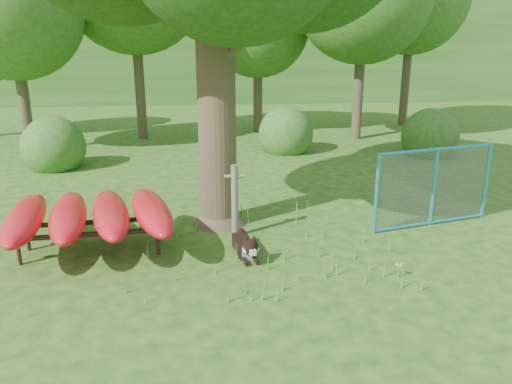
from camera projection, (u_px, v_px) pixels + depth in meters
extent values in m
plane|color=#224B0F|center=(251.00, 275.00, 7.85)|extent=(80.00, 80.00, 0.00)
cylinder|color=#3E3322|center=(216.00, 79.00, 9.28)|extent=(0.85, 0.85, 5.71)
cone|color=#3E3322|center=(219.00, 210.00, 10.02)|extent=(1.28, 1.28, 0.57)
cylinder|color=#3E3322|center=(252.00, 34.00, 8.99)|extent=(1.63, 0.46, 1.22)
cylinder|color=#3E3322|center=(186.00, 8.00, 9.17)|extent=(1.14, 1.02, 1.17)
cylinder|color=#615848|center=(235.00, 201.00, 9.23)|extent=(0.13, 0.13, 1.38)
cylinder|color=#615848|center=(234.00, 176.00, 9.10)|extent=(0.37, 0.07, 0.07)
cylinder|color=black|center=(19.00, 253.00, 8.16)|extent=(0.07, 0.07, 0.43)
cylinder|color=black|center=(158.00, 243.00, 8.55)|extent=(0.07, 0.07, 0.43)
cylinder|color=black|center=(28.00, 239.00, 8.73)|extent=(0.07, 0.07, 0.43)
cylinder|color=black|center=(158.00, 230.00, 9.12)|extent=(0.07, 0.07, 0.43)
cube|color=black|center=(89.00, 235.00, 8.29)|extent=(2.59, 0.28, 0.07)
cube|color=black|center=(93.00, 222.00, 8.86)|extent=(2.59, 0.28, 0.07)
ellipsoid|color=red|center=(25.00, 219.00, 8.32)|extent=(0.99, 2.65, 0.41)
ellipsoid|color=red|center=(68.00, 216.00, 8.44)|extent=(1.08, 2.66, 0.41)
ellipsoid|color=red|center=(110.00, 214.00, 8.56)|extent=(1.16, 2.66, 0.41)
ellipsoid|color=red|center=(151.00, 211.00, 8.69)|extent=(1.24, 2.66, 0.41)
cube|color=black|center=(243.00, 246.00, 8.67)|extent=(0.37, 0.73, 0.24)
cube|color=beige|center=(248.00, 253.00, 8.40)|extent=(0.24, 0.17, 0.22)
sphere|color=black|center=(250.00, 247.00, 8.18)|extent=(0.26, 0.26, 0.26)
cube|color=beige|center=(252.00, 252.00, 8.08)|extent=(0.12, 0.15, 0.09)
sphere|color=beige|center=(246.00, 250.00, 8.15)|extent=(0.12, 0.12, 0.12)
sphere|color=beige|center=(255.00, 249.00, 8.19)|extent=(0.12, 0.12, 0.12)
cone|color=black|center=(246.00, 238.00, 8.16)|extent=(0.09, 0.11, 0.12)
cone|color=black|center=(254.00, 237.00, 8.19)|extent=(0.12, 0.13, 0.12)
cylinder|color=black|center=(245.00, 261.00, 8.25)|extent=(0.12, 0.31, 0.07)
cylinder|color=black|center=(255.00, 259.00, 8.30)|extent=(0.12, 0.31, 0.07)
sphere|color=black|center=(241.00, 232.00, 9.01)|extent=(0.16, 0.16, 0.16)
torus|color=blue|center=(249.00, 248.00, 8.27)|extent=(0.26, 0.11, 0.25)
cylinder|color=#2A97C5|center=(377.00, 194.00, 9.33)|extent=(0.09, 0.09, 1.58)
cylinder|color=#2A97C5|center=(434.00, 187.00, 9.78)|extent=(0.09, 0.09, 1.58)
cylinder|color=#2A97C5|center=(486.00, 181.00, 10.22)|extent=(0.09, 0.09, 1.58)
cylinder|color=#2A97C5|center=(438.00, 149.00, 9.56)|extent=(2.56, 0.73, 0.06)
cylinder|color=#2A97C5|center=(430.00, 223.00, 9.99)|extent=(2.56, 0.73, 0.06)
plane|color=slate|center=(434.00, 187.00, 9.78)|extent=(2.55, 0.67, 2.63)
cylinder|color=#5A9531|center=(398.00, 271.00, 7.75)|extent=(0.02, 0.02, 0.21)
sphere|color=yellow|center=(399.00, 265.00, 7.72)|extent=(0.04, 0.04, 0.04)
sphere|color=yellow|center=(402.00, 264.00, 7.72)|extent=(0.04, 0.04, 0.04)
sphere|color=yellow|center=(397.00, 264.00, 7.76)|extent=(0.04, 0.04, 0.04)
sphere|color=yellow|center=(400.00, 266.00, 7.68)|extent=(0.04, 0.04, 0.04)
sphere|color=yellow|center=(398.00, 265.00, 7.70)|extent=(0.04, 0.04, 0.04)
cylinder|color=#3E3322|center=(22.00, 87.00, 16.12)|extent=(0.36, 0.36, 4.20)
sphere|color=#2B5E1E|center=(12.00, 8.00, 15.42)|extent=(4.40, 4.40, 4.40)
cylinder|color=#3E3322|center=(139.00, 67.00, 18.22)|extent=(0.36, 0.36, 5.25)
cylinder|color=#3E3322|center=(258.00, 83.00, 19.82)|extent=(0.36, 0.36, 3.85)
sphere|color=#2B5E1E|center=(258.00, 25.00, 19.18)|extent=(4.00, 4.00, 4.00)
cylinder|color=#3E3322|center=(359.00, 74.00, 18.13)|extent=(0.36, 0.36, 4.76)
cylinder|color=#3E3322|center=(407.00, 68.00, 21.26)|extent=(0.36, 0.36, 4.90)
sphere|color=#2B5E1E|center=(56.00, 168.00, 14.50)|extent=(1.80, 1.80, 1.80)
sphere|color=#2B5E1E|center=(428.00, 155.00, 16.11)|extent=(1.80, 1.80, 1.80)
sphere|color=#2B5E1E|center=(285.00, 152.00, 16.62)|extent=(1.80, 1.80, 1.80)
cube|color=#2B5E1E|center=(212.00, 49.00, 33.64)|extent=(80.00, 12.00, 6.00)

